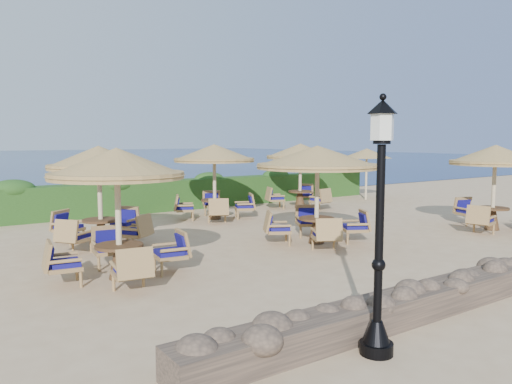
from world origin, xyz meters
The scene contains 10 objects.
ground centered at (0.00, 0.00, 0.00)m, with size 120.00×120.00×0.00m, color tan.
hedge centered at (0.00, 7.20, 0.60)m, with size 18.00×0.90×1.20m, color #1B3F14.
lamp_post centered at (-4.80, -6.80, 1.55)m, with size 0.44×0.44×3.31m.
extra_parasol centered at (7.80, 5.20, 2.17)m, with size 2.30×2.30×2.41m.
cafe_set_0 centered at (-6.36, -1.40, 1.80)m, with size 2.87×2.87×2.65m.
cafe_set_1 centered at (-0.76, -1.02, 1.94)m, with size 3.31×3.31×2.65m.
cafe_set_2 centered at (5.13, -2.59, 1.89)m, with size 2.81×2.80×2.65m.
cafe_set_3 centered at (-5.67, 2.03, 1.78)m, with size 2.67×2.67×2.65m.
cafe_set_4 centered at (-0.98, 4.14, 1.84)m, with size 2.85×2.85×2.65m.
cafe_set_5 centered at (3.41, 4.74, 1.92)m, with size 2.84×2.85×2.65m.
Camera 1 is at (-9.68, -11.10, 2.81)m, focal length 35.00 mm.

